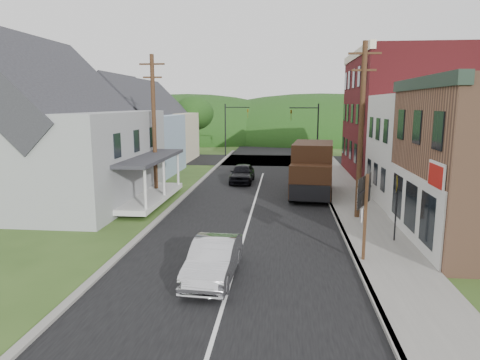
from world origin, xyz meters
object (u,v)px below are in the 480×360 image
(dark_sedan, at_px, (242,173))
(delivery_van, at_px, (312,169))
(silver_sedan, at_px, (214,260))
(warning_sign, at_px, (396,199))
(route_sign_cluster, at_px, (365,205))

(dark_sedan, relative_size, delivery_van, 0.65)
(silver_sedan, distance_m, delivery_van, 14.75)
(silver_sedan, relative_size, warning_sign, 1.45)
(dark_sedan, xyz_separation_m, warning_sign, (7.92, -13.90, 1.27))
(delivery_van, xyz_separation_m, route_sign_cluster, (1.14, -12.02, 0.52))
(dark_sedan, xyz_separation_m, route_sign_cluster, (6.15, -16.36, 1.56))
(dark_sedan, height_order, route_sign_cluster, route_sign_cluster)
(silver_sedan, xyz_separation_m, dark_sedan, (-0.79, 18.43, 0.03))
(dark_sedan, bearing_deg, route_sign_cluster, -68.26)
(dark_sedan, relative_size, warning_sign, 1.46)
(route_sign_cluster, bearing_deg, dark_sedan, 134.37)
(silver_sedan, height_order, delivery_van, delivery_van)
(delivery_van, distance_m, warning_sign, 10.00)
(warning_sign, bearing_deg, dark_sedan, 128.73)
(dark_sedan, height_order, delivery_van, delivery_van)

